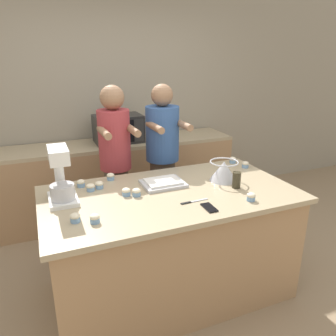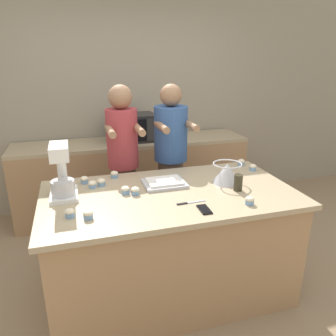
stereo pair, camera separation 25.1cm
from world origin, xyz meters
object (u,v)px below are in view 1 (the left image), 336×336
at_px(cupcake_2, 126,192).
at_px(cell_phone, 209,208).
at_px(stand_mixer, 61,178).
at_px(person_right, 163,163).
at_px(cupcake_3, 136,192).
at_px(cupcake_9, 99,185).
at_px(mixing_bowl, 224,170).
at_px(baking_tray, 163,183).
at_px(person_left, 116,167).
at_px(cupcake_6, 81,183).
at_px(cupcake_1, 91,187).
at_px(cupcake_10, 245,164).
at_px(cupcake_7, 111,176).
at_px(cupcake_5, 95,218).
at_px(cupcake_0, 233,160).
at_px(microwave_oven, 118,129).
at_px(knife, 193,202).
at_px(drinking_glass, 237,180).
at_px(cupcake_4, 75,218).
at_px(cupcake_8, 251,197).

bearing_deg(cupcake_2, cell_phone, -42.24).
bearing_deg(stand_mixer, person_right, 32.16).
relative_size(cupcake_3, cupcake_9, 1.00).
distance_m(stand_mixer, cupcake_2, 0.48).
bearing_deg(mixing_bowl, baking_tray, 169.16).
distance_m(person_left, stand_mixer, 0.87).
distance_m(baking_tray, cupcake_6, 0.66).
relative_size(mixing_bowl, cupcake_1, 3.74).
height_order(cupcake_6, cupcake_10, same).
bearing_deg(cupcake_7, stand_mixer, -145.59).
distance_m(person_right, cupcake_5, 1.38).
relative_size(cupcake_0, cupcake_1, 1.00).
bearing_deg(cell_phone, cupcake_6, 135.97).
xyz_separation_m(stand_mixer, microwave_oven, (0.78, 1.44, -0.00)).
relative_size(knife, cupcake_3, 3.44).
xyz_separation_m(cupcake_0, cupcake_2, (-1.17, -0.36, 0.00)).
bearing_deg(mixing_bowl, person_right, 109.29).
relative_size(cupcake_7, cupcake_9, 1.00).
height_order(cell_phone, cupcake_3, cupcake_3).
relative_size(cupcake_1, cupcake_2, 1.00).
bearing_deg(cell_phone, person_left, 107.76).
bearing_deg(cupcake_6, drinking_glass, -23.20).
bearing_deg(person_right, cupcake_2, -128.61).
relative_size(person_right, cupcake_2, 25.85).
xyz_separation_m(knife, cupcake_4, (-0.82, 0.02, 0.03)).
xyz_separation_m(cupcake_2, cupcake_10, (1.21, 0.20, 0.00)).
distance_m(stand_mixer, mixing_bowl, 1.30).
distance_m(knife, cupcake_8, 0.43).
relative_size(cupcake_5, cupcake_9, 1.00).
distance_m(knife, cupcake_1, 0.81).
bearing_deg(knife, cupcake_9, 138.18).
bearing_deg(cupcake_3, knife, -37.10).
relative_size(person_left, cupcake_6, 25.95).
relative_size(cupcake_3, cupcake_8, 1.00).
xyz_separation_m(stand_mixer, cupcake_8, (1.26, -0.51, -0.15)).
relative_size(knife, cupcake_8, 3.44).
bearing_deg(cupcake_1, microwave_oven, 66.92).
xyz_separation_m(cell_phone, cupcake_9, (-0.63, 0.64, 0.03)).
bearing_deg(knife, person_right, 80.44).
bearing_deg(stand_mixer, person_left, 49.71).
height_order(microwave_oven, cupcake_5, microwave_oven).
distance_m(cupcake_5, cupcake_8, 1.11).
xyz_separation_m(person_left, mixing_bowl, (0.74, -0.74, 0.11)).
bearing_deg(baking_tray, stand_mixer, -179.42).
bearing_deg(cupcake_9, cupcake_5, -104.09).
distance_m(person_left, baking_tray, 0.68).
xyz_separation_m(cupcake_0, cupcake_9, (-1.33, -0.15, 0.00)).
xyz_separation_m(cupcake_0, cupcake_5, (-1.47, -0.69, 0.00)).
xyz_separation_m(cupcake_4, cupcake_6, (0.12, 0.58, 0.00)).
bearing_deg(stand_mixer, cupcake_0, 9.76).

